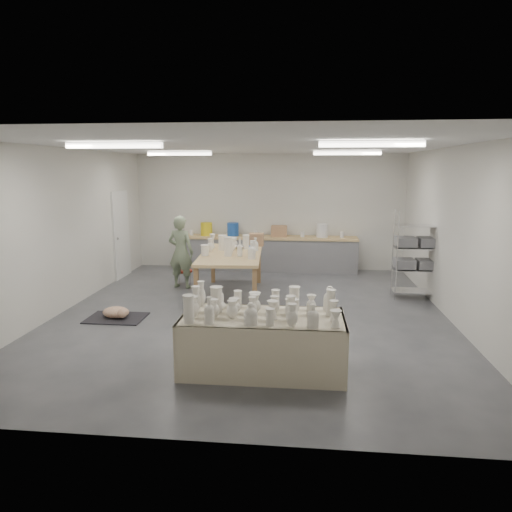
# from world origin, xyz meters

# --- Properties ---
(room) EXTENTS (8.00, 8.02, 3.00)m
(room) POSITION_xyz_m (-0.11, 0.08, 2.06)
(room) COLOR #424449
(room) RESTS_ON ground
(back_counter) EXTENTS (4.60, 0.60, 1.24)m
(back_counter) POSITION_xyz_m (-0.01, 3.68, 0.49)
(back_counter) COLOR tan
(back_counter) RESTS_ON ground
(wire_shelf) EXTENTS (0.88, 0.48, 1.80)m
(wire_shelf) POSITION_xyz_m (3.20, 1.40, 0.92)
(wire_shelf) COLOR silver
(wire_shelf) RESTS_ON ground
(drying_table) EXTENTS (2.12, 1.01, 1.10)m
(drying_table) POSITION_xyz_m (0.40, -2.32, 0.42)
(drying_table) COLOR olive
(drying_table) RESTS_ON ground
(work_table) EXTENTS (1.36, 2.49, 1.29)m
(work_table) POSITION_xyz_m (-0.51, 1.28, 0.91)
(work_table) COLOR tan
(work_table) RESTS_ON ground
(rug) EXTENTS (1.00, 0.70, 0.02)m
(rug) POSITION_xyz_m (-2.36, -0.50, 0.01)
(rug) COLOR black
(rug) RESTS_ON ground
(cat) EXTENTS (0.53, 0.41, 0.20)m
(cat) POSITION_xyz_m (-2.34, -0.52, 0.12)
(cat) COLOR white
(cat) RESTS_ON rug
(potter) EXTENTS (0.65, 0.49, 1.61)m
(potter) POSITION_xyz_m (-1.77, 1.75, 0.81)
(potter) COLOR gray
(potter) RESTS_ON ground
(red_stool) EXTENTS (0.44, 0.44, 0.33)m
(red_stool) POSITION_xyz_m (-1.77, 2.02, 0.30)
(red_stool) COLOR #A92A18
(red_stool) RESTS_ON ground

